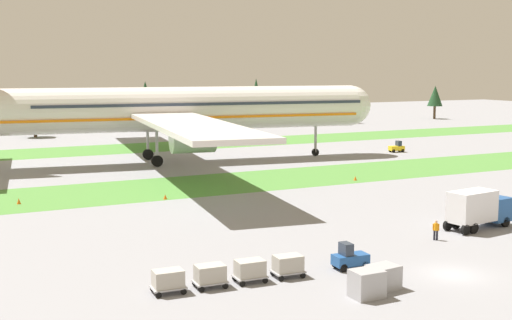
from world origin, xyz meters
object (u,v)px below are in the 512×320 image
at_px(cargo_dolly_third, 210,274).
at_px(cargo_dolly_fourth, 168,280).
at_px(pushback_tractor, 397,147).
at_px(taxiway_marker_1, 19,201).
at_px(uld_container_0, 367,284).
at_px(uld_container_1, 383,277).
at_px(taxiway_marker_2, 165,197).
at_px(airliner, 166,109).
at_px(taxiway_marker_0, 355,178).
at_px(catering_truck, 479,208).
at_px(baggage_tug, 350,258).
at_px(ground_crew_marshaller, 436,229).
at_px(cargo_dolly_second, 250,269).
at_px(cargo_dolly_lead, 288,264).

relative_size(cargo_dolly_third, cargo_dolly_fourth, 1.00).
xyz_separation_m(pushback_tractor, taxiway_marker_1, (-65.10, -18.63, -0.49)).
relative_size(uld_container_0, taxiway_marker_1, 3.07).
relative_size(uld_container_1, taxiway_marker_2, 3.76).
distance_m(pushback_tractor, uld_container_0, 77.23).
height_order(airliner, taxiway_marker_0, airliner).
relative_size(airliner, catering_truck, 11.91).
bearing_deg(baggage_tug, cargo_dolly_fourth, -90.00).
height_order(pushback_tractor, uld_container_1, pushback_tractor).
relative_size(baggage_tug, uld_container_1, 1.33).
height_order(airliner, uld_container_1, airliner).
distance_m(airliner, catering_truck, 55.75).
bearing_deg(cargo_dolly_third, catering_truck, 102.23).
relative_size(cargo_dolly_fourth, taxiway_marker_1, 3.48).
relative_size(uld_container_0, taxiway_marker_2, 3.76).
distance_m(ground_crew_marshaller, taxiway_marker_2, 31.31).
distance_m(uld_container_1, taxiway_marker_0, 43.89).
xyz_separation_m(cargo_dolly_third, ground_crew_marshaller, (22.09, 3.16, 0.03)).
xyz_separation_m(cargo_dolly_fourth, catering_truck, (31.30, 4.62, 1.03)).
bearing_deg(baggage_tug, airliner, 176.99).
distance_m(airliner, uld_container_1, 65.00).
bearing_deg(cargo_dolly_second, uld_container_0, 44.29).
distance_m(taxiway_marker_0, taxiway_marker_2, 26.46).
bearing_deg(taxiway_marker_2, baggage_tug, -83.15).
bearing_deg(cargo_dolly_second, taxiway_marker_1, -160.01).
height_order(baggage_tug, catering_truck, catering_truck).
height_order(catering_truck, taxiway_marker_0, catering_truck).
xyz_separation_m(ground_crew_marshaller, taxiway_marker_2, (-15.01, 27.47, -0.68)).
bearing_deg(cargo_dolly_third, baggage_tug, 90.00).
distance_m(cargo_dolly_second, taxiway_marker_2, 31.06).
height_order(airliner, ground_crew_marshaller, airliner).
distance_m(cargo_dolly_third, pushback_tractor, 78.33).
height_order(baggage_tug, taxiway_marker_2, baggage_tug).
bearing_deg(ground_crew_marshaller, baggage_tug, 59.29).
bearing_deg(taxiway_marker_1, cargo_dolly_third, -77.09).
bearing_deg(taxiway_marker_0, taxiway_marker_1, 175.71).
bearing_deg(cargo_dolly_second, taxiway_marker_2, 175.00).
height_order(catering_truck, uld_container_0, catering_truck).
height_order(cargo_dolly_lead, uld_container_0, uld_container_0).
xyz_separation_m(catering_truck, pushback_tractor, (28.67, 48.88, -1.14)).
height_order(baggage_tug, cargo_dolly_third, baggage_tug).
xyz_separation_m(cargo_dolly_fourth, taxiway_marker_1, (-5.13, 34.87, -0.59)).
bearing_deg(pushback_tractor, cargo_dolly_second, 142.22).
bearing_deg(taxiway_marker_1, uld_container_0, -68.41).
bearing_deg(airliner, uld_container_0, 0.02).
height_order(taxiway_marker_0, taxiway_marker_1, taxiway_marker_1).
bearing_deg(uld_container_0, pushback_tractor, 50.82).
relative_size(catering_truck, taxiway_marker_2, 13.53).
xyz_separation_m(catering_truck, taxiway_marker_2, (-21.33, 25.87, -1.69)).
relative_size(taxiway_marker_0, taxiway_marker_2, 1.09).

